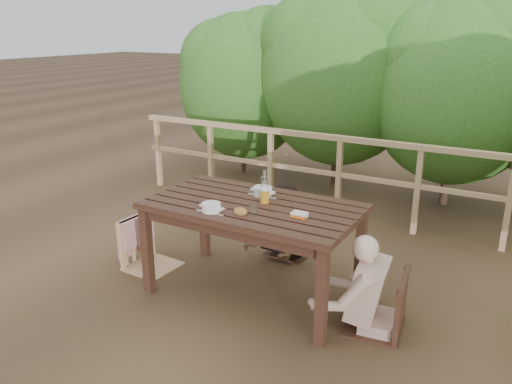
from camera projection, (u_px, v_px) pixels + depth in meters
The scene contains 16 objects.
ground at pixel (253, 292), 4.40m from camera, with size 60.00×60.00×0.00m, color brown.
table at pixel (253, 250), 4.27m from camera, with size 1.73×0.97×0.80m, color #341D14.
chair_left at pixel (150, 224), 4.71m from camera, with size 0.44×0.44×0.89m, color tan.
chair_far at pixel (291, 213), 5.03m from camera, with size 0.43×0.43×0.86m, color #341D14.
chair_right at pixel (378, 274), 3.75m from camera, with size 0.45×0.45×0.90m, color #341D14.
woman at pixel (292, 197), 4.99m from camera, with size 0.48×0.58×1.18m, color black, non-canonical shape.
diner_right at pixel (383, 256), 3.68m from camera, with size 0.49×0.61×1.22m, color tan, non-canonical shape.
railing at pixel (339, 178), 5.89m from camera, with size 5.60×0.10×1.01m, color tan.
hedge_row at pixel (410, 51), 6.25m from camera, with size 6.60×1.60×3.80m, color #346A24, non-canonical shape.
soup_near at pixel (211, 208), 3.96m from camera, with size 0.25×0.25×0.08m, color white.
soup_far at pixel (263, 192), 4.33m from camera, with size 0.27×0.27×0.09m, color white.
bread_roll at pixel (240, 212), 3.91m from camera, with size 0.12×0.09×0.07m, color #A96737.
beer_glass at pixel (265, 196), 4.14m from camera, with size 0.08×0.08×0.15m, color gold.
bottle at pixel (265, 187), 4.17m from camera, with size 0.07×0.07×0.28m, color white.
tumbler at pixel (254, 211), 3.92m from camera, with size 0.06×0.06×0.07m, color silver.
butter_tub at pixel (299, 216), 3.85m from camera, with size 0.12×0.09×0.05m, color white.
Camera 1 is at (1.95, -3.38, 2.21)m, focal length 35.53 mm.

